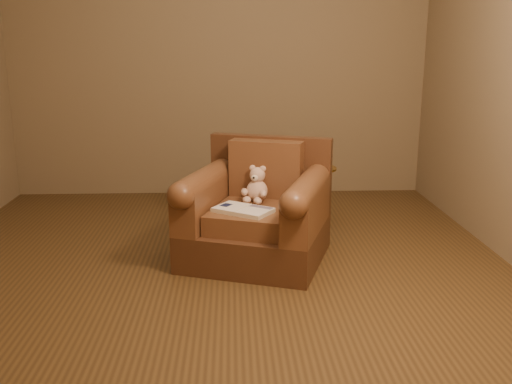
{
  "coord_description": "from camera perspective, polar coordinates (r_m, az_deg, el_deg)",
  "views": [
    {
      "loc": [
        0.11,
        -3.59,
        1.45
      ],
      "look_at": [
        0.27,
        0.08,
        0.49
      ],
      "focal_mm": 40.0,
      "sensor_mm": 36.0,
      "label": 1
    }
  ],
  "objects": [
    {
      "name": "side_table",
      "position": [
        4.68,
        5.85,
        -0.23
      ],
      "size": [
        0.35,
        0.35,
        0.49
      ],
      "color": "#BC8E33",
      "rests_on": "floor"
    },
    {
      "name": "guidebook",
      "position": [
        3.73,
        -1.31,
        -1.8
      ],
      "size": [
        0.43,
        0.39,
        0.03
      ],
      "rotation": [
        0.0,
        0.0,
        -0.59
      ],
      "color": "beige",
      "rests_on": "armchair"
    },
    {
      "name": "teddy_bear",
      "position": [
        3.96,
        0.02,
        0.43
      ],
      "size": [
        0.19,
        0.22,
        0.26
      ],
      "rotation": [
        0.0,
        0.0,
        -0.41
      ],
      "color": "#D6AE96",
      "rests_on": "armchair"
    },
    {
      "name": "armchair",
      "position": [
        3.93,
        0.13,
        -2.25
      ],
      "size": [
        1.13,
        1.1,
        0.81
      ],
      "rotation": [
        0.0,
        0.0,
        -0.33
      ],
      "color": "#4B2C19",
      "rests_on": "floor"
    },
    {
      "name": "floor",
      "position": [
        3.88,
        -4.04,
        -7.44
      ],
      "size": [
        4.0,
        4.0,
        0.0
      ],
      "primitive_type": "plane",
      "color": "#50381B",
      "rests_on": "ground"
    }
  ]
}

